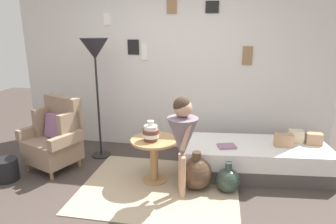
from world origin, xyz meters
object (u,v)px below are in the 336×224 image
at_px(book_on_daybed, 227,146).
at_px(demijohn_far, 228,180).
at_px(demijohn_near, 196,173).
at_px(floor_lamp, 95,54).
at_px(daybed, 253,158).
at_px(armchair, 56,137).
at_px(side_table, 154,151).
at_px(vase_striped, 151,133).
at_px(magazine_basket, 7,170).
at_px(person_child, 182,134).

distance_m(book_on_daybed, demijohn_far, 0.46).
bearing_deg(demijohn_near, floor_lamp, 155.14).
xyz_separation_m(daybed, demijohn_near, (-0.70, -0.54, -0.01)).
distance_m(armchair, side_table, 1.41).
relative_size(vase_striped, floor_lamp, 0.14).
distance_m(floor_lamp, demijohn_near, 2.11).
height_order(book_on_daybed, magazine_basket, book_on_daybed).
bearing_deg(magazine_basket, demijohn_far, 4.61).
distance_m(vase_striped, floor_lamp, 1.42).
height_order(armchair, demijohn_far, armchair).
xyz_separation_m(armchair, book_on_daybed, (2.28, 0.13, -0.02)).
xyz_separation_m(book_on_daybed, demijohn_far, (0.02, -0.37, -0.27)).
distance_m(armchair, floor_lamp, 1.24).
height_order(vase_striped, magazine_basket, vase_striped).
relative_size(armchair, demijohn_near, 2.09).
bearing_deg(side_table, demijohn_far, -6.05).
xyz_separation_m(demijohn_near, demijohn_far, (0.37, -0.01, -0.05)).
xyz_separation_m(daybed, floor_lamp, (-2.19, 0.15, 1.31)).
distance_m(demijohn_near, magazine_basket, 2.38).
bearing_deg(magazine_basket, vase_striped, 8.42).
height_order(vase_striped, person_child, person_child).
relative_size(demijohn_far, magazine_basket, 1.31).
height_order(person_child, demijohn_far, person_child).
xyz_separation_m(person_child, demijohn_far, (0.52, 0.18, -0.60)).
height_order(side_table, vase_striped, vase_striped).
distance_m(daybed, demijohn_far, 0.64).
xyz_separation_m(armchair, demijohn_far, (2.30, -0.25, -0.29)).
height_order(daybed, magazine_basket, daybed).
height_order(daybed, person_child, person_child).
height_order(side_table, demijohn_near, side_table).
bearing_deg(demijohn_near, armchair, 172.96).
xyz_separation_m(person_child, demijohn_near, (0.15, 0.19, -0.55)).
distance_m(armchair, vase_striped, 1.41).
xyz_separation_m(daybed, book_on_daybed, (-0.35, -0.17, 0.22)).
distance_m(person_child, book_on_daybed, 0.81).
bearing_deg(book_on_daybed, vase_striped, -160.14).
distance_m(armchair, magazine_basket, 0.70).
relative_size(vase_striped, magazine_basket, 0.88).
height_order(demijohn_far, magazine_basket, demijohn_far).
xyz_separation_m(armchair, demijohn_near, (1.93, -0.24, -0.25)).
distance_m(side_table, floor_lamp, 1.59).
relative_size(daybed, demijohn_near, 4.24).
relative_size(daybed, floor_lamp, 1.13).
bearing_deg(daybed, book_on_daybed, -153.59).
height_order(vase_striped, demijohn_far, vase_striped).
distance_m(daybed, demijohn_near, 0.88).
distance_m(floor_lamp, demijohn_far, 2.41).
bearing_deg(floor_lamp, demijohn_near, -24.86).
bearing_deg(demijohn_near, vase_striped, 175.91).
relative_size(daybed, magazine_basket, 7.01).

